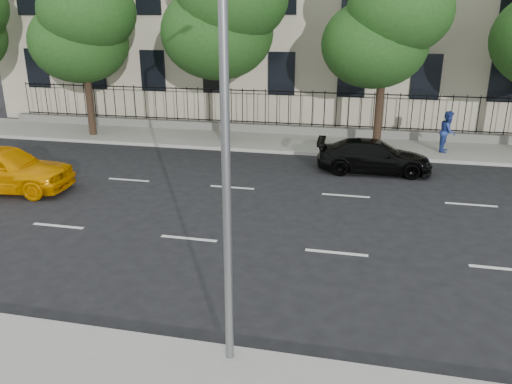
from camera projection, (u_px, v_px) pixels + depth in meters
The scene contains 11 objects.
ground at pixel (151, 283), 11.32m from camera, with size 120.00×120.00×0.00m, color black.
far_sidewalk at pixel (270, 141), 24.20m from camera, with size 60.00×4.00×0.15m, color gray.
lane_markings at pixel (213, 209), 15.69m from camera, with size 49.60×4.62×0.01m, color silver, non-canonical shape.
iron_fence at pixel (277, 123), 25.58m from camera, with size 30.00×0.50×2.20m.
street_light at pixel (234, 56), 7.48m from camera, with size 0.25×3.32×8.05m.
tree_b at pixel (83, 16), 23.58m from camera, with size 5.53×5.12×8.97m.
tree_c at pixel (225, 2), 21.94m from camera, with size 5.89×5.50×9.80m.
tree_d at pixel (387, 15), 20.68m from camera, with size 5.34×4.94×8.84m.
yellow_taxi at pixel (2, 168), 17.17m from camera, with size 1.93×4.80×1.64m, color #ED9500.
black_sedan at pixel (374, 156), 19.37m from camera, with size 1.79×4.40×1.28m, color black.
pedestrian_far at pixel (448, 132), 21.73m from camera, with size 0.87×0.68×1.79m, color navy.
Camera 1 is at (4.53, -9.25, 5.67)m, focal length 35.00 mm.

